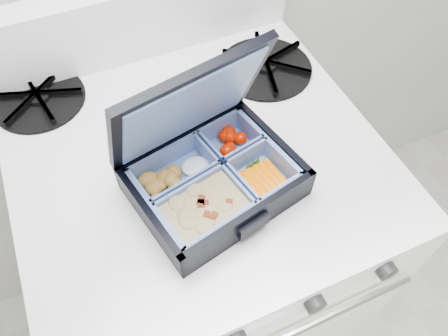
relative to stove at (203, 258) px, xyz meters
name	(u,v)px	position (x,y,z in m)	size (l,w,h in m)	color
stove	(203,258)	(0.00, 0.00, 0.00)	(0.55, 0.55, 0.83)	white
bento_box	(214,180)	(0.00, -0.09, 0.44)	(0.22, 0.17, 0.05)	black
burner_grate	(266,64)	(0.18, 0.11, 0.43)	(0.16, 0.16, 0.02)	black
burner_grate_rear	(38,97)	(-0.20, 0.19, 0.42)	(0.15, 0.15, 0.02)	black
fork	(235,111)	(0.09, 0.04, 0.42)	(0.03, 0.19, 0.01)	silver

